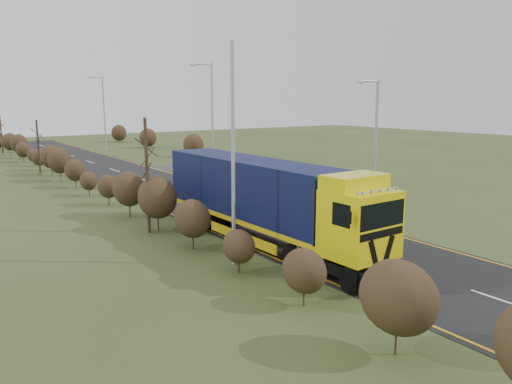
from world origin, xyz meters
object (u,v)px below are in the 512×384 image
(car_red_hatchback, at_px, (207,169))
(car_blue_sedan, at_px, (213,165))
(streetlight_near, at_px, (374,143))
(speed_sign, at_px, (211,162))
(lorry, at_px, (265,197))

(car_red_hatchback, height_order, car_blue_sedan, car_blue_sedan)
(car_blue_sedan, bearing_deg, streetlight_near, 116.26)
(car_red_hatchback, relative_size, speed_sign, 1.71)
(car_red_hatchback, height_order, streetlight_near, streetlight_near)
(car_blue_sedan, distance_m, streetlight_near, 21.36)
(car_red_hatchback, distance_m, car_blue_sedan, 2.51)
(streetlight_near, bearing_deg, car_blue_sedan, 86.41)
(car_red_hatchback, distance_m, streetlight_near, 19.50)
(car_red_hatchback, relative_size, car_blue_sedan, 0.93)
(car_blue_sedan, bearing_deg, speed_sign, 88.10)
(car_red_hatchback, bearing_deg, speed_sign, 73.01)
(lorry, height_order, car_red_hatchback, lorry)
(lorry, relative_size, car_red_hatchback, 3.48)
(speed_sign, bearing_deg, lorry, -111.94)
(car_red_hatchback, xyz_separation_m, speed_sign, (-1.14, -2.71, 1.05))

